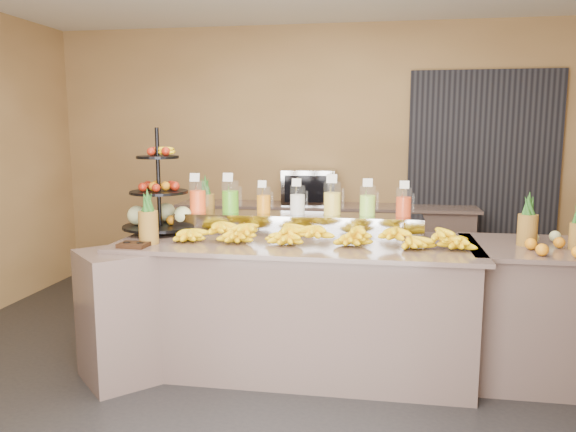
% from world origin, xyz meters
% --- Properties ---
extents(ground, '(6.00, 6.00, 0.00)m').
position_xyz_m(ground, '(0.00, 0.00, 0.00)').
color(ground, black).
rests_on(ground, ground).
extents(room_envelope, '(6.04, 5.02, 2.82)m').
position_xyz_m(room_envelope, '(0.19, 0.79, 1.88)').
color(room_envelope, brown).
rests_on(room_envelope, ground).
extents(buffet_counter, '(2.75, 1.25, 0.93)m').
position_xyz_m(buffet_counter, '(-0.12, 0.26, 0.47)').
color(buffet_counter, gray).
rests_on(buffet_counter, ground).
extents(right_counter, '(1.08, 0.88, 0.93)m').
position_xyz_m(right_counter, '(1.70, 0.40, 0.47)').
color(right_counter, gray).
rests_on(right_counter, ground).
extents(back_ledge, '(3.10, 0.55, 0.93)m').
position_xyz_m(back_ledge, '(0.00, 2.25, 0.47)').
color(back_ledge, gray).
rests_on(back_ledge, ground).
extents(pitcher_tray, '(1.85, 0.30, 0.15)m').
position_xyz_m(pitcher_tray, '(-0.04, 0.58, 1.01)').
color(pitcher_tray, gray).
rests_on(pitcher_tray, buffet_counter).
extents(juice_pitcher_orange_a, '(0.13, 0.13, 0.31)m').
position_xyz_m(juice_pitcher_orange_a, '(-0.82, 0.58, 1.19)').
color(juice_pitcher_orange_a, silver).
rests_on(juice_pitcher_orange_a, pitcher_tray).
extents(juice_pitcher_green, '(0.13, 0.14, 0.32)m').
position_xyz_m(juice_pitcher_green, '(-0.56, 0.58, 1.19)').
color(juice_pitcher_green, silver).
rests_on(juice_pitcher_green, pitcher_tray).
extents(juice_pitcher_orange_b, '(0.11, 0.11, 0.26)m').
position_xyz_m(juice_pitcher_orange_b, '(-0.30, 0.58, 1.17)').
color(juice_pitcher_orange_b, silver).
rests_on(juice_pitcher_orange_b, pitcher_tray).
extents(juice_pitcher_milk, '(0.12, 0.12, 0.28)m').
position_xyz_m(juice_pitcher_milk, '(-0.04, 0.58, 1.18)').
color(juice_pitcher_milk, silver).
rests_on(juice_pitcher_milk, pitcher_tray).
extents(juice_pitcher_lemon, '(0.13, 0.14, 0.32)m').
position_xyz_m(juice_pitcher_lemon, '(0.22, 0.58, 1.19)').
color(juice_pitcher_lemon, silver).
rests_on(juice_pitcher_lemon, pitcher_tray).
extents(juice_pitcher_lime, '(0.12, 0.12, 0.29)m').
position_xyz_m(juice_pitcher_lime, '(0.48, 0.58, 1.18)').
color(juice_pitcher_lime, silver).
rests_on(juice_pitcher_lime, pitcher_tray).
extents(juice_pitcher_orange_c, '(0.11, 0.12, 0.28)m').
position_xyz_m(juice_pitcher_orange_c, '(0.74, 0.58, 1.17)').
color(juice_pitcher_orange_c, silver).
rests_on(juice_pitcher_orange_c, pitcher_tray).
extents(banana_heap, '(2.16, 0.20, 0.18)m').
position_xyz_m(banana_heap, '(0.18, 0.22, 1.02)').
color(banana_heap, yellow).
rests_on(banana_heap, buffet_counter).
extents(fruit_stand, '(0.62, 0.62, 0.79)m').
position_xyz_m(fruit_stand, '(-1.05, 0.47, 1.13)').
color(fruit_stand, black).
rests_on(fruit_stand, buffet_counter).
extents(condiment_caddy, '(0.20, 0.15, 0.03)m').
position_xyz_m(condiment_caddy, '(-1.05, -0.09, 0.94)').
color(condiment_caddy, black).
rests_on(condiment_caddy, buffet_counter).
extents(pineapple_left_a, '(0.13, 0.13, 0.39)m').
position_xyz_m(pineapple_left_a, '(-0.99, 0.04, 1.07)').
color(pineapple_left_a, brown).
rests_on(pineapple_left_a, buffet_counter).
extents(pineapple_left_b, '(0.14, 0.14, 0.43)m').
position_xyz_m(pineapple_left_b, '(-0.81, 0.75, 1.09)').
color(pineapple_left_b, brown).
rests_on(pineapple_left_b, buffet_counter).
extents(right_fruit_pile, '(0.40, 0.38, 0.21)m').
position_xyz_m(right_fruit_pile, '(1.69, 0.27, 1.00)').
color(right_fruit_pile, brown).
rests_on(right_fruit_pile, right_counter).
extents(oven_warmer, '(0.57, 0.42, 0.36)m').
position_xyz_m(oven_warmer, '(-0.17, 2.25, 1.11)').
color(oven_warmer, gray).
rests_on(oven_warmer, back_ledge).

